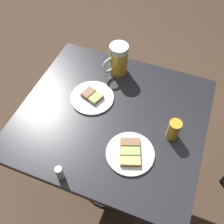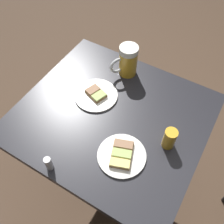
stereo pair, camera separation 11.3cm
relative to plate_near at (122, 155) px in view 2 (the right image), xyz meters
The scene contains 7 objects.
ground_plane 0.78m from the plate_near, 48.54° to the right, with size 6.00×6.00×0.00m, color #4C3828.
cafe_table 0.26m from the plate_near, 48.54° to the right, with size 0.84×0.76×0.74m.
plate_near is the anchor object (origin of this frame).
plate_far 0.34m from the plate_near, 39.31° to the right, with size 0.21×0.21×0.03m.
beer_mug 0.48m from the plate_near, 63.66° to the right, with size 0.11×0.14×0.16m.
beer_glass_small 0.20m from the plate_near, 133.74° to the right, with size 0.05×0.05×0.10m, color gold.
salt_shaker 0.29m from the plate_near, 40.52° to the left, with size 0.03×0.03×0.07m, color silver.
Camera 2 is at (-0.34, 0.57, 1.68)m, focal length 40.37 mm.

